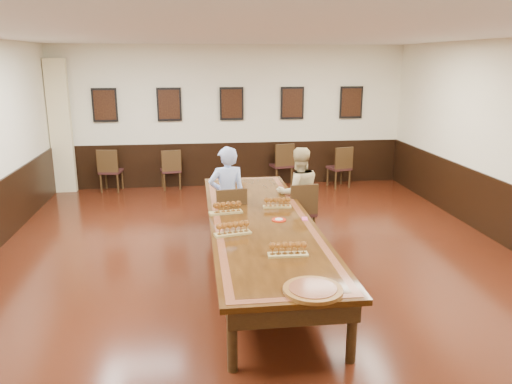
{
  "coord_description": "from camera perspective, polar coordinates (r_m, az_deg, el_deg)",
  "views": [
    {
      "loc": [
        -0.88,
        -6.48,
        2.88
      ],
      "look_at": [
        0.0,
        0.5,
        1.0
      ],
      "focal_mm": 35.0,
      "sensor_mm": 36.0,
      "label": 1
    }
  ],
  "objects": [
    {
      "name": "floor",
      "position": [
        7.14,
        0.51,
        -8.89
      ],
      "size": [
        8.0,
        10.0,
        0.02
      ],
      "primitive_type": "cube",
      "color": "black",
      "rests_on": "ground"
    },
    {
      "name": "ceiling",
      "position": [
        6.54,
        0.57,
        17.86
      ],
      "size": [
        8.0,
        10.0,
        0.02
      ],
      "primitive_type": "cube",
      "color": "white",
      "rests_on": "floor"
    },
    {
      "name": "wall_back",
      "position": [
        11.59,
        -2.81,
        8.6
      ],
      "size": [
        8.0,
        0.02,
        3.2
      ],
      "primitive_type": "cube",
      "color": "#EEEBC8",
      "rests_on": "floor"
    },
    {
      "name": "chair_man",
      "position": [
        7.77,
        -3.11,
        -2.89
      ],
      "size": [
        0.54,
        0.58,
        1.0
      ],
      "primitive_type": null,
      "rotation": [
        0.0,
        0.0,
        3.3
      ],
      "color": "black",
      "rests_on": "floor"
    },
    {
      "name": "chair_woman",
      "position": [
        8.2,
        5.05,
        -2.1
      ],
      "size": [
        0.5,
        0.54,
        0.96
      ],
      "primitive_type": null,
      "rotation": [
        0.0,
        0.0,
        3.24
      ],
      "color": "black",
      "rests_on": "floor"
    },
    {
      "name": "spare_chair_a",
      "position": [
        11.62,
        -16.25,
        2.46
      ],
      "size": [
        0.52,
        0.55,
        0.97
      ],
      "primitive_type": null,
      "rotation": [
        0.0,
        0.0,
        3.0
      ],
      "color": "black",
      "rests_on": "floor"
    },
    {
      "name": "spare_chair_b",
      "position": [
        11.53,
        -9.74,
        2.62
      ],
      "size": [
        0.51,
        0.54,
        0.92
      ],
      "primitive_type": null,
      "rotation": [
        0.0,
        0.0,
        3.32
      ],
      "color": "black",
      "rests_on": "floor"
    },
    {
      "name": "spare_chair_c",
      "position": [
        11.74,
        2.88,
        3.24
      ],
      "size": [
        0.57,
        0.6,
        1.0
      ],
      "primitive_type": null,
      "rotation": [
        0.0,
        0.0,
        3.37
      ],
      "color": "black",
      "rests_on": "floor"
    },
    {
      "name": "spare_chair_d",
      "position": [
        11.69,
        9.46,
        2.9
      ],
      "size": [
        0.56,
        0.59,
        0.96
      ],
      "primitive_type": null,
      "rotation": [
        0.0,
        0.0,
        3.39
      ],
      "color": "black",
      "rests_on": "floor"
    },
    {
      "name": "person_man",
      "position": [
        7.78,
        -3.31,
        -0.57
      ],
      "size": [
        0.64,
        0.47,
        1.6
      ],
      "primitive_type": "imported",
      "rotation": [
        0.0,
        0.0,
        3.3
      ],
      "color": "#557BD5",
      "rests_on": "floor"
    },
    {
      "name": "person_woman",
      "position": [
        8.22,
        4.87,
        -0.08
      ],
      "size": [
        0.81,
        0.66,
        1.51
      ],
      "primitive_type": "imported",
      "rotation": [
        0.0,
        0.0,
        3.24
      ],
      "color": "#D9C487",
      "rests_on": "floor"
    },
    {
      "name": "pink_phone",
      "position": [
        6.88,
        5.59,
        -3.07
      ],
      "size": [
        0.1,
        0.16,
        0.01
      ],
      "primitive_type": "cube",
      "rotation": [
        0.0,
        0.0,
        -0.16
      ],
      "color": "#E54C85",
      "rests_on": "conference_table"
    },
    {
      "name": "curtain",
      "position": [
        11.74,
        -21.43,
        6.94
      ],
      "size": [
        0.45,
        0.18,
        2.9
      ],
      "primitive_type": "cube",
      "color": "beige",
      "rests_on": "floor"
    },
    {
      "name": "wainscoting",
      "position": [
        6.95,
        0.52,
        -5.04
      ],
      "size": [
        8.0,
        10.0,
        1.0
      ],
      "color": "black",
      "rests_on": "floor"
    },
    {
      "name": "conference_table",
      "position": [
        6.92,
        0.52,
        -4.18
      ],
      "size": [
        1.4,
        5.0,
        0.76
      ],
      "color": "black",
      "rests_on": "floor"
    },
    {
      "name": "posters",
      "position": [
        11.49,
        -2.8,
        10.05
      ],
      "size": [
        6.14,
        0.04,
        0.74
      ],
      "color": "black",
      "rests_on": "wall_back"
    },
    {
      "name": "flight_a",
      "position": [
        7.09,
        -3.43,
        -1.85
      ],
      "size": [
        0.49,
        0.22,
        0.18
      ],
      "color": "olive",
      "rests_on": "conference_table"
    },
    {
      "name": "flight_b",
      "position": [
        7.37,
        2.44,
        -1.26
      ],
      "size": [
        0.42,
        0.16,
        0.15
      ],
      "color": "olive",
      "rests_on": "conference_table"
    },
    {
      "name": "flight_c",
      "position": [
        6.24,
        -2.67,
        -4.22
      ],
      "size": [
        0.48,
        0.24,
        0.17
      ],
      "color": "olive",
      "rests_on": "conference_table"
    },
    {
      "name": "flight_d",
      "position": [
        5.59,
        3.69,
        -6.58
      ],
      "size": [
        0.45,
        0.15,
        0.17
      ],
      "color": "olive",
      "rests_on": "conference_table"
    },
    {
      "name": "red_plate_grp",
      "position": [
        6.8,
        2.63,
        -3.21
      ],
      "size": [
        0.2,
        0.2,
        0.03
      ],
      "color": "red",
      "rests_on": "conference_table"
    },
    {
      "name": "carved_platter",
      "position": [
        4.82,
        6.51,
        -11.05
      ],
      "size": [
        0.6,
        0.6,
        0.05
      ],
      "color": "brown",
      "rests_on": "conference_table"
    }
  ]
}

